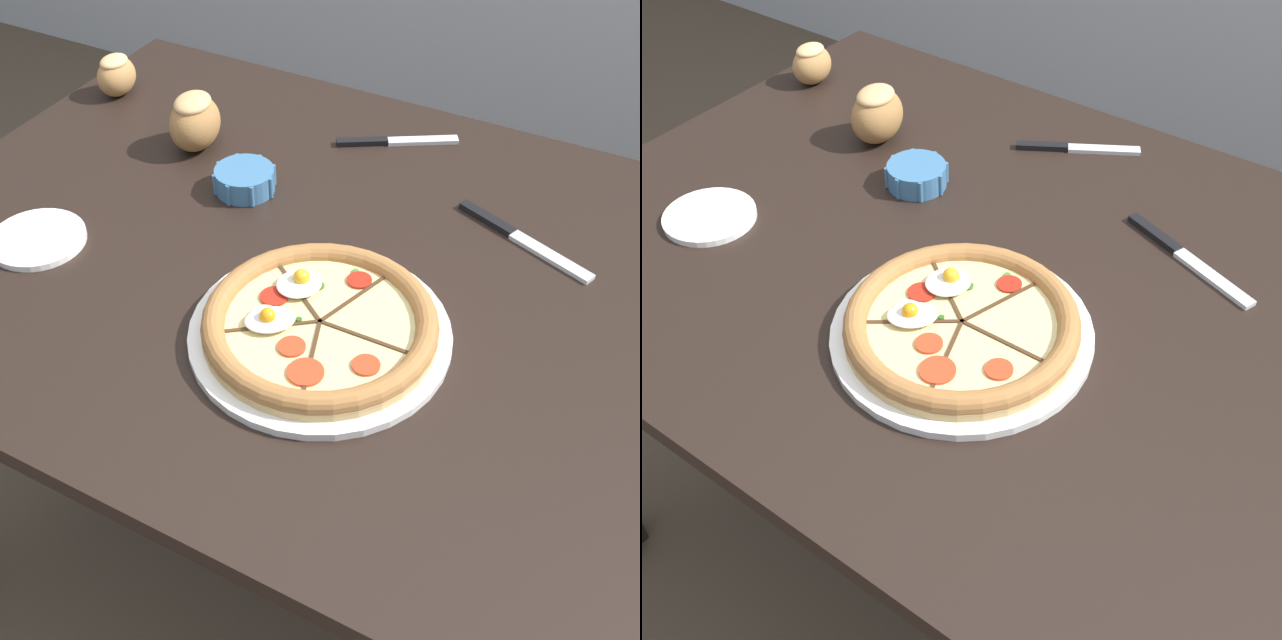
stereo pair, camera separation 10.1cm
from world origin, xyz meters
TOP-DOWN VIEW (x-y plane):
  - ground_plane at (0.00, 0.00)m, footprint 12.00×12.00m
  - dining_table at (0.00, 0.00)m, footprint 1.48×0.95m
  - pizza at (-0.03, -0.14)m, footprint 0.34×0.34m
  - ramekin_bowl at (-0.29, 0.09)m, footprint 0.10×0.10m
  - bread_piece_near at (-0.42, 0.16)m, footprint 0.09×0.12m
  - bread_piece_mid at (-0.66, 0.25)m, footprint 0.06×0.08m
  - knife_main at (0.14, 0.17)m, footprint 0.23×0.10m
  - knife_spare at (-0.13, 0.33)m, footprint 0.19×0.12m
  - side_saucer at (-0.48, -0.16)m, footprint 0.14×0.14m

SIDE VIEW (x-z plane):
  - ground_plane at x=0.00m, z-range 0.00..0.00m
  - dining_table at x=0.00m, z-range 0.29..1.06m
  - knife_main at x=0.14m, z-range 0.77..0.78m
  - knife_spare at x=-0.13m, z-range 0.77..0.78m
  - side_saucer at x=-0.48m, z-range 0.77..0.78m
  - ramekin_bowl at x=-0.29m, z-range 0.77..0.81m
  - pizza at x=-0.03m, z-range 0.76..0.82m
  - bread_piece_mid at x=-0.66m, z-range 0.77..0.85m
  - bread_piece_near at x=-0.42m, z-range 0.77..0.87m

